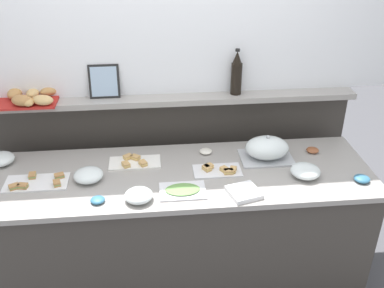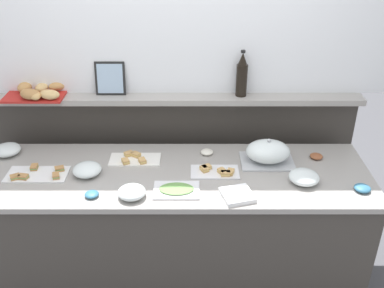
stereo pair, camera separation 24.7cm
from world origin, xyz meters
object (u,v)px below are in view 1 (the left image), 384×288
(napkin_stack, at_px, (244,192))
(bread_basket, at_px, (31,98))
(condiment_bowl_dark, at_px, (206,151))
(condiment_bowl_cream, at_px, (313,150))
(sandwich_platter_side, at_px, (134,162))
(cold_cuts_platter, at_px, (183,190))
(glass_bowl_extra, at_px, (305,171))
(glass_bowl_medium, at_px, (139,196))
(wine_bottle_dark, at_px, (236,74))
(glass_bowl_small, at_px, (88,176))
(sandwich_platter_rear, at_px, (218,170))
(serving_cloche, at_px, (267,149))
(glass_bowl_large, at_px, (1,159))
(condiment_bowl_teal, at_px, (98,200))
(condiment_bowl_red, at_px, (362,179))
(framed_picture, at_px, (104,81))
(sandwich_platter_front, at_px, (37,182))

(napkin_stack, distance_m, bread_basket, 1.52)
(condiment_bowl_dark, bearing_deg, condiment_bowl_cream, -4.44)
(sandwich_platter_side, distance_m, condiment_bowl_dark, 0.48)
(cold_cuts_platter, relative_size, glass_bowl_extra, 1.47)
(glass_bowl_medium, bearing_deg, napkin_stack, -0.28)
(glass_bowl_extra, height_order, condiment_bowl_dark, glass_bowl_extra)
(condiment_bowl_dark, relative_size, wine_bottle_dark, 0.26)
(glass_bowl_medium, bearing_deg, glass_bowl_small, 142.11)
(sandwich_platter_rear, relative_size, glass_bowl_extra, 1.64)
(serving_cloche, xyz_separation_m, bread_basket, (-1.52, 0.33, 0.28))
(sandwich_platter_rear, distance_m, glass_bowl_large, 1.40)
(sandwich_platter_rear, bearing_deg, wine_bottle_dark, 69.21)
(condiment_bowl_teal, bearing_deg, bread_basket, 122.62)
(sandwich_platter_rear, height_order, condiment_bowl_red, sandwich_platter_rear)
(sandwich_platter_side, xyz_separation_m, glass_bowl_large, (-0.85, 0.08, 0.02))
(glass_bowl_extra, relative_size, condiment_bowl_cream, 2.20)
(cold_cuts_platter, distance_m, condiment_bowl_cream, 0.98)
(glass_bowl_extra, distance_m, framed_picture, 1.43)
(bread_basket, height_order, framed_picture, framed_picture)
(cold_cuts_platter, xyz_separation_m, glass_bowl_medium, (-0.25, -0.06, 0.02))
(glass_bowl_medium, distance_m, bread_basket, 1.04)
(glass_bowl_large, distance_m, wine_bottle_dark, 1.64)
(condiment_bowl_dark, height_order, napkin_stack, condiment_bowl_dark)
(condiment_bowl_dark, xyz_separation_m, framed_picture, (-0.65, 0.28, 0.42))
(cold_cuts_platter, bearing_deg, condiment_bowl_cream, 22.49)
(glass_bowl_large, distance_m, glass_bowl_small, 0.63)
(cold_cuts_platter, relative_size, glass_bowl_medium, 1.67)
(sandwich_platter_front, relative_size, napkin_stack, 2.21)
(glass_bowl_medium, bearing_deg, sandwich_platter_side, 94.47)
(sandwich_platter_side, height_order, condiment_bowl_teal, sandwich_platter_side)
(cold_cuts_platter, xyz_separation_m, glass_bowl_small, (-0.56, 0.18, 0.02))
(napkin_stack, xyz_separation_m, framed_picture, (-0.81, 0.77, 0.42))
(sandwich_platter_front, relative_size, cold_cuts_platter, 1.39)
(condiment_bowl_cream, bearing_deg, bread_basket, 171.31)
(sandwich_platter_rear, height_order, condiment_bowl_teal, sandwich_platter_rear)
(glass_bowl_large, height_order, condiment_bowl_cream, glass_bowl_large)
(glass_bowl_small, height_order, napkin_stack, glass_bowl_small)
(bread_basket, bearing_deg, condiment_bowl_cream, -8.69)
(glass_bowl_small, relative_size, napkin_stack, 1.05)
(condiment_bowl_red, bearing_deg, sandwich_platter_rear, 167.28)
(condiment_bowl_red, xyz_separation_m, condiment_bowl_cream, (-0.18, 0.37, -0.00))
(sandwich_platter_rear, distance_m, napkin_stack, 0.28)
(sandwich_platter_rear, distance_m, bread_basket, 1.31)
(condiment_bowl_cream, height_order, bread_basket, bread_basket)
(glass_bowl_medium, relative_size, glass_bowl_small, 0.91)
(cold_cuts_platter, height_order, glass_bowl_extra, glass_bowl_extra)
(framed_picture, bearing_deg, glass_bowl_medium, -74.62)
(sandwich_platter_side, xyz_separation_m, serving_cloche, (0.86, -0.02, 0.06))
(serving_cloche, height_order, wine_bottle_dark, wine_bottle_dark)
(condiment_bowl_cream, distance_m, wine_bottle_dark, 0.73)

